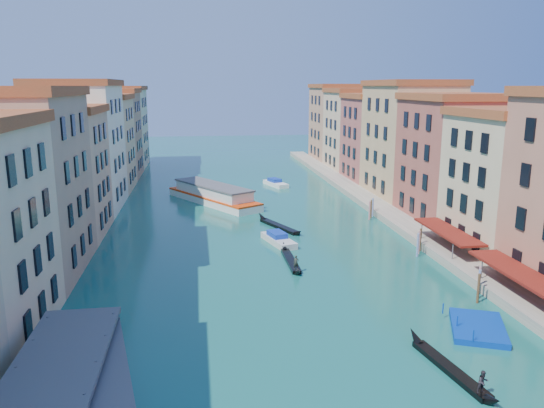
# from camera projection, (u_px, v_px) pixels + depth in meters

# --- Properties ---
(left_bank_palazzos) EXTENTS (12.80, 128.40, 21.00)m
(left_bank_palazzos) POSITION_uv_depth(u_px,v_px,m) (72.00, 155.00, 80.00)
(left_bank_palazzos) COLOR tan
(left_bank_palazzos) RESTS_ON ground
(right_bank_palazzos) EXTENTS (12.80, 128.40, 21.00)m
(right_bank_palazzos) POSITION_uv_depth(u_px,v_px,m) (423.00, 149.00, 87.99)
(right_bank_palazzos) COLOR #A55741
(right_bank_palazzos) RESTS_ON ground
(quay) EXTENTS (4.00, 140.00, 1.00)m
(quay) POSITION_uv_depth(u_px,v_px,m) (374.00, 205.00, 88.91)
(quay) COLOR gray
(quay) RESTS_ON ground
(restaurant_awnings) EXTENTS (3.20, 44.55, 3.12)m
(restaurant_awnings) POSITION_uv_depth(u_px,v_px,m) (529.00, 279.00, 47.82)
(restaurant_awnings) COLOR maroon
(restaurant_awnings) RESTS_ON ground
(vaporetto_stop) EXTENTS (5.40, 16.40, 3.65)m
(vaporetto_stop) POSITION_uv_depth(u_px,v_px,m) (59.00, 397.00, 32.28)
(vaporetto_stop) COLOR #575759
(vaporetto_stop) RESTS_ON ground
(mooring_poles_right) EXTENTS (1.44, 54.24, 3.20)m
(mooring_poles_right) POSITION_uv_depth(u_px,v_px,m) (464.00, 276.00, 53.36)
(mooring_poles_right) COLOR #51351B
(mooring_poles_right) RESTS_ON ground
(mooring_poles_left) EXTENTS (0.24, 8.24, 3.20)m
(mooring_poles_left) POSITION_uv_depth(u_px,v_px,m) (16.00, 403.00, 31.96)
(mooring_poles_left) COLOR #51351B
(mooring_poles_left) RESTS_ON ground
(vaporetto_near) EXTENTS (8.54, 20.62, 2.99)m
(vaporetto_near) POSITION_uv_depth(u_px,v_px,m) (94.00, 395.00, 32.70)
(vaporetto_near) COLOR silver
(vaporetto_near) RESTS_ON ground
(vaporetto_far) EXTENTS (15.79, 21.48, 3.29)m
(vaporetto_far) POSITION_uv_depth(u_px,v_px,m) (213.00, 195.00, 92.23)
(vaporetto_far) COLOR white
(vaporetto_far) RESTS_ON ground
(gondola_fore) EXTENTS (1.00, 10.79, 2.15)m
(gondola_fore) POSITION_uv_depth(u_px,v_px,m) (291.00, 259.00, 61.27)
(gondola_fore) COLOR black
(gondola_fore) RESTS_ON ground
(gondola_right) EXTENTS (2.55, 10.77, 2.15)m
(gondola_right) POSITION_uv_depth(u_px,v_px,m) (452.00, 368.00, 37.65)
(gondola_right) COLOR black
(gondola_right) RESTS_ON ground
(gondola_far) EXTENTS (5.53, 11.30, 1.69)m
(gondola_far) POSITION_uv_depth(u_px,v_px,m) (278.00, 225.00, 76.43)
(gondola_far) COLOR black
(gondola_far) RESTS_ON ground
(motorboat_mid) EXTENTS (3.97, 7.27, 1.44)m
(motorboat_mid) POSITION_uv_depth(u_px,v_px,m) (278.00, 239.00, 68.74)
(motorboat_mid) COLOR silver
(motorboat_mid) RESTS_ON ground
(motorboat_far) EXTENTS (4.54, 7.48, 1.48)m
(motorboat_far) POSITION_uv_depth(u_px,v_px,m) (275.00, 183.00, 108.20)
(motorboat_far) COLOR white
(motorboat_far) RESTS_ON ground
(blue_dock) EXTENTS (6.28, 7.41, 0.52)m
(blue_dock) POSITION_uv_depth(u_px,v_px,m) (478.00, 327.00, 44.24)
(blue_dock) COLOR #04349E
(blue_dock) RESTS_ON ground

